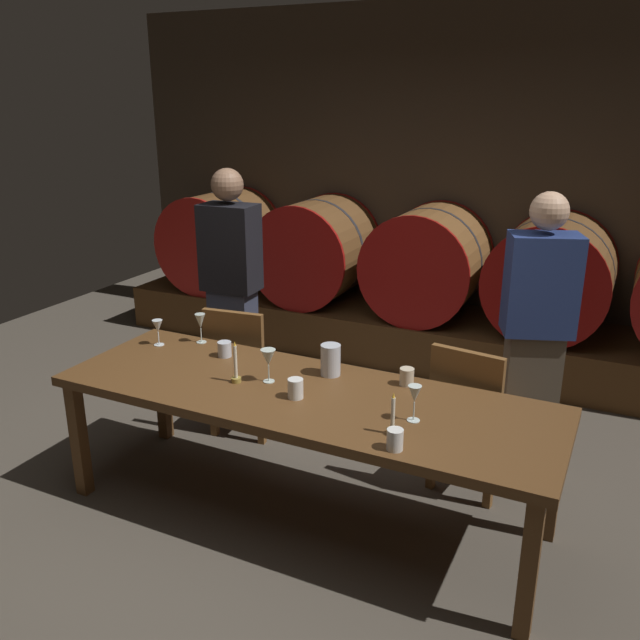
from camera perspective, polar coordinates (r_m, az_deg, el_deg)
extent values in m
plane|color=#4C443A|center=(3.79, -3.30, -15.72)|extent=(7.91, 7.91, 0.00)
cube|color=#473A2D|center=(5.98, 10.93, 11.67)|extent=(6.09, 0.24, 2.87)
cube|color=brown|center=(5.75, 8.70, -1.28)|extent=(5.48, 0.90, 0.38)
cylinder|color=brown|center=(6.43, -8.45, 6.78)|extent=(0.89, 0.78, 0.89)
cylinder|color=#B21C16|center=(6.10, -10.59, 6.02)|extent=(0.91, 0.03, 0.91)
cylinder|color=#B21C16|center=(6.76, -6.52, 7.45)|extent=(0.91, 0.03, 0.91)
cylinder|color=#2D2D33|center=(6.43, -8.45, 6.78)|extent=(0.90, 0.04, 0.90)
cylinder|color=brown|center=(5.93, -0.29, 5.96)|extent=(0.89, 0.78, 0.89)
cylinder|color=#9E1411|center=(5.58, -2.14, 5.11)|extent=(0.91, 0.03, 0.91)
cylinder|color=#9E1411|center=(6.29, 1.35, 6.70)|extent=(0.91, 0.03, 0.91)
cylinder|color=#2D2D33|center=(5.93, -0.29, 5.96)|extent=(0.90, 0.04, 0.90)
cylinder|color=brown|center=(5.57, 9.16, 4.86)|extent=(0.89, 0.78, 0.89)
cylinder|color=#9E1411|center=(5.19, 7.83, 3.90)|extent=(0.91, 0.03, 0.91)
cylinder|color=#9E1411|center=(5.95, 10.33, 5.69)|extent=(0.91, 0.03, 0.91)
cylinder|color=#2D2D33|center=(5.57, 9.16, 4.86)|extent=(0.90, 0.04, 0.90)
cylinder|color=brown|center=(5.38, 19.13, 3.55)|extent=(0.89, 0.78, 0.89)
cylinder|color=maroon|center=(4.99, 18.50, 2.47)|extent=(0.91, 0.03, 0.91)
cylinder|color=maroon|center=(5.77, 19.67, 4.49)|extent=(0.91, 0.03, 0.91)
cylinder|color=#2D2D33|center=(5.38, 19.13, 3.55)|extent=(0.90, 0.04, 0.90)
cube|color=brown|center=(3.40, -1.47, -6.51)|extent=(2.58, 0.84, 0.05)
cube|color=brown|center=(3.97, -19.87, -9.58)|extent=(0.07, 0.07, 0.67)
cube|color=brown|center=(2.99, 17.41, -19.63)|extent=(0.07, 0.07, 0.67)
cube|color=brown|center=(4.44, -13.28, -5.81)|extent=(0.07, 0.07, 0.67)
cube|color=brown|center=(3.59, 19.34, -12.76)|extent=(0.07, 0.07, 0.67)
cube|color=brown|center=(4.42, -6.24, -4.01)|extent=(0.44, 0.44, 0.04)
cube|color=brown|center=(4.19, -7.39, -2.01)|extent=(0.40, 0.09, 0.42)
cube|color=brown|center=(4.59, -3.31, -6.16)|extent=(0.05, 0.05, 0.42)
cube|color=brown|center=(4.72, -7.14, -5.55)|extent=(0.05, 0.05, 0.42)
cube|color=brown|center=(4.31, -5.03, -7.96)|extent=(0.05, 0.05, 0.42)
cube|color=brown|center=(4.45, -9.07, -7.24)|extent=(0.05, 0.05, 0.42)
cube|color=brown|center=(3.88, 13.09, -7.85)|extent=(0.45, 0.45, 0.04)
cube|color=brown|center=(3.63, 12.31, -5.71)|extent=(0.40, 0.09, 0.42)
cube|color=brown|center=(4.08, 15.99, -10.34)|extent=(0.05, 0.05, 0.42)
cube|color=brown|center=(4.18, 11.52, -9.24)|extent=(0.05, 0.05, 0.42)
cube|color=brown|center=(3.80, 14.31, -12.53)|extent=(0.05, 0.05, 0.42)
cube|color=brown|center=(3.90, 9.54, -11.27)|extent=(0.05, 0.05, 0.42)
cube|color=#33384C|center=(4.83, -7.32, -2.23)|extent=(0.31, 0.22, 0.85)
cube|color=black|center=(4.62, -7.69, 6.14)|extent=(0.39, 0.26, 0.59)
sphere|color=#8C664C|center=(4.55, -7.93, 11.37)|extent=(0.22, 0.22, 0.22)
cube|color=brown|center=(4.12, 17.34, -6.70)|extent=(0.35, 0.29, 0.87)
cube|color=navy|center=(3.88, 18.36, 2.88)|extent=(0.44, 0.36, 0.56)
sphere|color=#D8A884|center=(3.79, 19.00, 8.79)|extent=(0.21, 0.21, 0.21)
cylinder|color=olive|center=(3.51, -7.16, -5.09)|extent=(0.05, 0.05, 0.02)
cylinder|color=#EDE5CC|center=(3.47, -7.23, -3.56)|extent=(0.02, 0.02, 0.18)
cone|color=yellow|center=(3.44, -7.30, -2.02)|extent=(0.01, 0.01, 0.02)
cylinder|color=olive|center=(3.00, 6.18, -9.44)|extent=(0.05, 0.05, 0.02)
cylinder|color=#EDE5CC|center=(2.96, 6.24, -7.93)|extent=(0.02, 0.02, 0.15)
cone|color=yellow|center=(2.92, 6.30, -6.40)|extent=(0.01, 0.01, 0.02)
cylinder|color=silver|center=(3.55, 0.91, -3.43)|extent=(0.11, 0.11, 0.17)
cylinder|color=white|center=(4.10, -13.57, -2.06)|extent=(0.06, 0.06, 0.00)
cylinder|color=white|center=(4.09, -13.62, -1.51)|extent=(0.01, 0.01, 0.08)
cone|color=white|center=(4.06, -13.70, -0.50)|extent=(0.06, 0.06, 0.07)
cylinder|color=silver|center=(4.09, -10.08, -1.87)|extent=(0.06, 0.06, 0.00)
cylinder|color=silver|center=(4.08, -10.12, -1.27)|extent=(0.01, 0.01, 0.09)
cone|color=silver|center=(4.05, -10.19, -0.10)|extent=(0.06, 0.06, 0.09)
cylinder|color=silver|center=(3.51, -4.38, -5.23)|extent=(0.06, 0.06, 0.00)
cylinder|color=silver|center=(3.49, -4.40, -4.54)|extent=(0.01, 0.01, 0.09)
cone|color=silver|center=(3.45, -4.44, -3.21)|extent=(0.08, 0.08, 0.09)
cylinder|color=silver|center=(3.13, 7.97, -8.47)|extent=(0.06, 0.06, 0.00)
cylinder|color=silver|center=(3.11, 8.01, -7.70)|extent=(0.01, 0.01, 0.09)
cone|color=silver|center=(3.07, 8.08, -6.28)|extent=(0.06, 0.06, 0.08)
cylinder|color=silver|center=(3.84, -8.15, -2.48)|extent=(0.08, 0.08, 0.09)
cylinder|color=white|center=(3.30, -2.10, -5.86)|extent=(0.08, 0.08, 0.10)
cylinder|color=beige|center=(3.47, 7.42, -4.82)|extent=(0.07, 0.07, 0.09)
cylinder|color=white|center=(2.87, 6.41, -10.11)|extent=(0.07, 0.07, 0.09)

